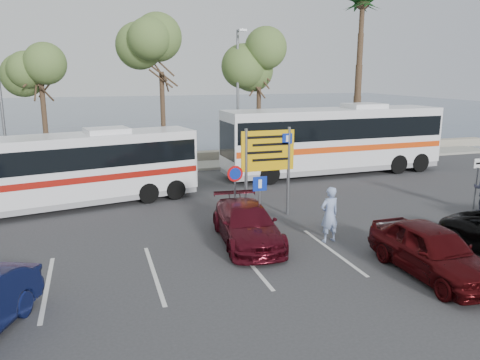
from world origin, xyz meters
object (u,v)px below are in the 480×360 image
object	(u,v)px
car_red	(432,250)
street_lamp_right	(238,91)
coach_bus_right	(333,142)
street_lamp_left	(0,94)
pedestrian_near	(329,214)
coach_bus_left	(72,172)
car_maroon	(247,224)
direction_sign	(268,157)

from	to	relation	value
car_red	street_lamp_right	bearing A→B (deg)	91.37
coach_bus_right	car_red	distance (m)	13.89
coach_bus_right	street_lamp_left	bearing A→B (deg)	167.86
street_lamp_left	pedestrian_near	bearing A→B (deg)	-48.71
coach_bus_left	car_maroon	world-z (taller)	coach_bus_left
coach_bus_left	coach_bus_right	bearing A→B (deg)	11.01
direction_sign	car_maroon	size ratio (longest dim) A/B	0.79
direction_sign	pedestrian_near	world-z (taller)	direction_sign
car_red	pedestrian_near	bearing A→B (deg)	113.77
coach_bus_left	car_maroon	distance (m)	8.68
street_lamp_left	car_red	bearing A→B (deg)	-51.58
street_lamp_left	coach_bus_left	world-z (taller)	street_lamp_left
street_lamp_left	coach_bus_left	size ratio (longest dim) A/B	0.73
street_lamp_right	car_maroon	bearing A→B (deg)	-106.07
car_red	coach_bus_left	bearing A→B (deg)	133.20
direction_sign	coach_bus_left	distance (m)	8.47
car_maroon	car_red	xyz separation A→B (m)	(4.22, -4.12, 0.08)
coach_bus_left	coach_bus_right	xyz separation A→B (m)	(14.00, 2.72, 0.29)
pedestrian_near	coach_bus_right	bearing A→B (deg)	-127.18
direction_sign	pedestrian_near	distance (m)	3.78
coach_bus_right	car_red	world-z (taller)	coach_bus_right
coach_bus_right	car_maroon	bearing A→B (deg)	-131.97
coach_bus_left	pedestrian_near	world-z (taller)	coach_bus_left
coach_bus_left	pedestrian_near	xyz separation A→B (m)	(8.50, -7.18, -0.58)
pedestrian_near	direction_sign	bearing A→B (deg)	-81.53
direction_sign	car_maroon	bearing A→B (deg)	-123.71
street_lamp_right	direction_sign	bearing A→B (deg)	-100.94
car_maroon	street_lamp_right	bearing A→B (deg)	79.10
coach_bus_right	pedestrian_near	xyz separation A→B (m)	(-5.50, -9.90, -0.87)
direction_sign	pedestrian_near	size ratio (longest dim) A/B	1.85
street_lamp_right	car_maroon	size ratio (longest dim) A/B	1.75
street_lamp_right	coach_bus_left	bearing A→B (deg)	-145.67
street_lamp_left	pedestrian_near	xyz separation A→B (m)	(12.00, -13.66, -3.63)
direction_sign	coach_bus_right	size ratio (longest dim) A/B	0.28
street_lamp_left	coach_bus_right	bearing A→B (deg)	-12.14
street_lamp_left	coach_bus_left	xyz separation A→B (m)	(3.50, -6.49, -3.05)
street_lamp_right	pedestrian_near	bearing A→B (deg)	-94.19
street_lamp_right	direction_sign	world-z (taller)	street_lamp_right
direction_sign	pedestrian_near	bearing A→B (deg)	-73.41
street_lamp_right	coach_bus_left	distance (m)	11.90
coach_bus_right	car_red	bearing A→B (deg)	-106.79
street_lamp_left	car_red	size ratio (longest dim) A/B	1.83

